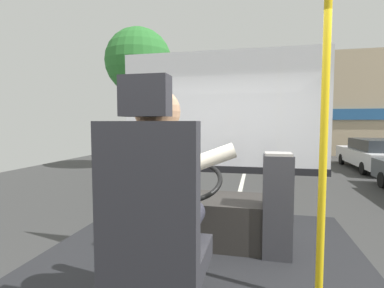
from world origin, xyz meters
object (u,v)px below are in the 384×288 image
Objects in this scene: fare_box at (277,205)px; parked_car_white at (375,154)px; bus_driver at (162,189)px; driver_seat at (154,233)px; handrail_pole at (324,119)px; steering_console at (201,217)px.

fare_box reaches higher than parked_car_white.
bus_driver is 0.19× the size of parked_car_white.
driver_seat is 1.56× the size of bus_driver.
handrail_pole reaches higher than bus_driver.
fare_box is (0.65, 1.06, -0.12)m from driver_seat.
bus_driver reaches higher than fare_box.
bus_driver is 0.37× the size of handrail_pole.
fare_box is 0.19× the size of parked_car_white.
bus_driver is at bearing -157.55° from handrail_pole.
steering_console is 0.71m from fare_box.
driver_seat is 1.17× the size of steering_console.
handrail_pole is at bearing -70.74° from fare_box.
fare_box is (0.65, 0.95, -0.31)m from bus_driver.
steering_console reaches higher than parked_car_white.
handrail_pole is (0.86, 0.35, 0.37)m from bus_driver.
handrail_pole is at bearing -110.95° from parked_car_white.
steering_console is at bearing 90.00° from bus_driver.
fare_box is (0.65, -0.18, 0.20)m from steering_console.
bus_driver is 0.75× the size of steering_console.
handrail_pole is (0.86, 0.47, 0.56)m from driver_seat.
parked_car_white is at bearing 65.92° from bus_driver.
fare_box is at bearing -15.65° from steering_console.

